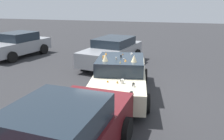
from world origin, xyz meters
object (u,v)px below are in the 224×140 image
at_px(parked_sedan_row_back_center, 18,44).
at_px(parked_sedan_row_back_far, 112,51).
at_px(art_car_decorated, 120,77).
at_px(parked_sedan_far_right, 63,136).

distance_m(parked_sedan_row_back_center, parked_sedan_row_back_far, 6.08).
relative_size(art_car_decorated, parked_sedan_far_right, 1.10).
bearing_deg(parked_sedan_row_back_center, parked_sedan_row_back_far, 97.53).
distance_m(art_car_decorated, parked_sedan_row_back_far, 4.06).
bearing_deg(art_car_decorated, parked_sedan_row_back_far, -169.86).
relative_size(parked_sedan_row_back_center, parked_sedan_far_right, 1.02).
xyz_separation_m(parked_sedan_row_back_center, parked_sedan_far_right, (-8.42, -7.22, 0.01)).
bearing_deg(art_car_decorated, parked_sedan_far_right, -11.25).
distance_m(parked_sedan_row_back_center, parked_sedan_far_right, 11.09).
bearing_deg(art_car_decorated, parked_sedan_row_back_center, -128.93).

